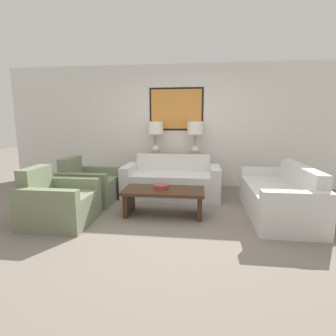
{
  "coord_description": "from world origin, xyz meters",
  "views": [
    {
      "loc": [
        0.55,
        -3.43,
        1.44
      ],
      "look_at": [
        -0.0,
        0.95,
        0.65
      ],
      "focal_mm": 28.0,
      "sensor_mm": 36.0,
      "label": 1
    }
  ],
  "objects_px": {
    "decorative_bowl": "(161,186)",
    "table_lamp_left": "(155,131)",
    "couch_by_back_wall": "(172,182)",
    "armchair_near_back_wall": "(88,186)",
    "couch_by_side": "(279,197)",
    "console_table": "(175,171)",
    "coffee_table": "(164,196)",
    "table_lamp_right": "(195,132)",
    "armchair_near_camera": "(58,204)"
  },
  "relations": [
    {
      "from": "decorative_bowl",
      "to": "table_lamp_left",
      "type": "bearing_deg",
      "value": 102.49
    },
    {
      "from": "table_lamp_left",
      "to": "couch_by_back_wall",
      "type": "xyz_separation_m",
      "value": [
        0.43,
        -0.68,
        -0.94
      ]
    },
    {
      "from": "armchair_near_back_wall",
      "to": "couch_by_side",
      "type": "bearing_deg",
      "value": -5.37
    },
    {
      "from": "console_table",
      "to": "coffee_table",
      "type": "distance_m",
      "value": 1.76
    },
    {
      "from": "console_table",
      "to": "table_lamp_right",
      "type": "height_order",
      "value": "table_lamp_right"
    },
    {
      "from": "couch_by_back_wall",
      "to": "armchair_near_camera",
      "type": "distance_m",
      "value": 2.15
    },
    {
      "from": "decorative_bowl",
      "to": "armchair_near_camera",
      "type": "xyz_separation_m",
      "value": [
        -1.4,
        -0.57,
        -0.16
      ]
    },
    {
      "from": "couch_by_back_wall",
      "to": "armchair_near_back_wall",
      "type": "xyz_separation_m",
      "value": [
        -1.45,
        -0.57,
        -0.0
      ]
    },
    {
      "from": "armchair_near_camera",
      "to": "couch_by_back_wall",
      "type": "bearing_deg",
      "value": 47.65
    },
    {
      "from": "console_table",
      "to": "table_lamp_left",
      "type": "xyz_separation_m",
      "value": [
        -0.43,
        0.0,
        0.86
      ]
    },
    {
      "from": "couch_by_side",
      "to": "coffee_table",
      "type": "bearing_deg",
      "value": -173.28
    },
    {
      "from": "armchair_near_camera",
      "to": "table_lamp_left",
      "type": "bearing_deg",
      "value": 65.77
    },
    {
      "from": "console_table",
      "to": "couch_by_back_wall",
      "type": "bearing_deg",
      "value": -90.0
    },
    {
      "from": "table_lamp_right",
      "to": "couch_by_side",
      "type": "height_order",
      "value": "table_lamp_right"
    },
    {
      "from": "couch_by_back_wall",
      "to": "coffee_table",
      "type": "distance_m",
      "value": 1.08
    },
    {
      "from": "console_table",
      "to": "table_lamp_right",
      "type": "distance_m",
      "value": 0.96
    },
    {
      "from": "table_lamp_right",
      "to": "couch_by_back_wall",
      "type": "distance_m",
      "value": 1.24
    },
    {
      "from": "couch_by_back_wall",
      "to": "armchair_near_back_wall",
      "type": "height_order",
      "value": "armchair_near_back_wall"
    },
    {
      "from": "table_lamp_right",
      "to": "armchair_near_back_wall",
      "type": "xyz_separation_m",
      "value": [
        -1.87,
        -1.25,
        -0.94
      ]
    },
    {
      "from": "table_lamp_left",
      "to": "coffee_table",
      "type": "bearing_deg",
      "value": -76.35
    },
    {
      "from": "couch_by_back_wall",
      "to": "table_lamp_left",
      "type": "bearing_deg",
      "value": 122.17
    },
    {
      "from": "couch_by_back_wall",
      "to": "console_table",
      "type": "bearing_deg",
      "value": 90.0
    },
    {
      "from": "armchair_near_back_wall",
      "to": "armchair_near_camera",
      "type": "bearing_deg",
      "value": -90.0
    },
    {
      "from": "table_lamp_left",
      "to": "couch_by_side",
      "type": "distance_m",
      "value": 2.84
    },
    {
      "from": "couch_by_back_wall",
      "to": "armchair_near_camera",
      "type": "bearing_deg",
      "value": -132.35
    },
    {
      "from": "couch_by_side",
      "to": "armchair_near_back_wall",
      "type": "height_order",
      "value": "armchair_near_back_wall"
    },
    {
      "from": "couch_by_back_wall",
      "to": "coffee_table",
      "type": "relative_size",
      "value": 1.48
    },
    {
      "from": "decorative_bowl",
      "to": "armchair_near_back_wall",
      "type": "bearing_deg",
      "value": 162.04
    },
    {
      "from": "table_lamp_right",
      "to": "couch_by_back_wall",
      "type": "relative_size",
      "value": 0.39
    },
    {
      "from": "console_table",
      "to": "decorative_bowl",
      "type": "xyz_separation_m",
      "value": [
        -0.05,
        -1.7,
        0.08
      ]
    },
    {
      "from": "table_lamp_left",
      "to": "armchair_near_camera",
      "type": "distance_m",
      "value": 2.66
    },
    {
      "from": "console_table",
      "to": "couch_by_side",
      "type": "distance_m",
      "value": 2.34
    },
    {
      "from": "console_table",
      "to": "decorative_bowl",
      "type": "height_order",
      "value": "console_table"
    },
    {
      "from": "table_lamp_left",
      "to": "table_lamp_right",
      "type": "bearing_deg",
      "value": 0.0
    },
    {
      "from": "table_lamp_left",
      "to": "console_table",
      "type": "bearing_deg",
      "value": 0.0
    },
    {
      "from": "coffee_table",
      "to": "table_lamp_left",
      "type": "bearing_deg",
      "value": 103.65
    },
    {
      "from": "console_table",
      "to": "couch_by_side",
      "type": "bearing_deg",
      "value": -41.32
    },
    {
      "from": "console_table",
      "to": "table_lamp_right",
      "type": "relative_size",
      "value": 1.85
    },
    {
      "from": "couch_by_side",
      "to": "armchair_near_camera",
      "type": "relative_size",
      "value": 2.06
    },
    {
      "from": "table_lamp_right",
      "to": "console_table",
      "type": "bearing_deg",
      "value": 180.0
    },
    {
      "from": "table_lamp_left",
      "to": "armchair_near_back_wall",
      "type": "relative_size",
      "value": 0.8
    },
    {
      "from": "couch_by_back_wall",
      "to": "couch_by_side",
      "type": "xyz_separation_m",
      "value": [
        1.76,
        -0.87,
        0.0
      ]
    },
    {
      "from": "armchair_near_back_wall",
      "to": "console_table",
      "type": "bearing_deg",
      "value": 40.76
    },
    {
      "from": "coffee_table",
      "to": "decorative_bowl",
      "type": "bearing_deg",
      "value": 131.43
    },
    {
      "from": "table_lamp_left",
      "to": "coffee_table",
      "type": "relative_size",
      "value": 0.57
    },
    {
      "from": "armchair_near_back_wall",
      "to": "decorative_bowl",
      "type": "bearing_deg",
      "value": -17.96
    },
    {
      "from": "coffee_table",
      "to": "decorative_bowl",
      "type": "height_order",
      "value": "decorative_bowl"
    },
    {
      "from": "couch_by_side",
      "to": "armchair_near_camera",
      "type": "bearing_deg",
      "value": -167.4
    },
    {
      "from": "armchair_near_back_wall",
      "to": "armchair_near_camera",
      "type": "xyz_separation_m",
      "value": [
        0.0,
        -1.02,
        0.0
      ]
    },
    {
      "from": "table_lamp_right",
      "to": "couch_by_side",
      "type": "distance_m",
      "value": 2.25
    }
  ]
}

